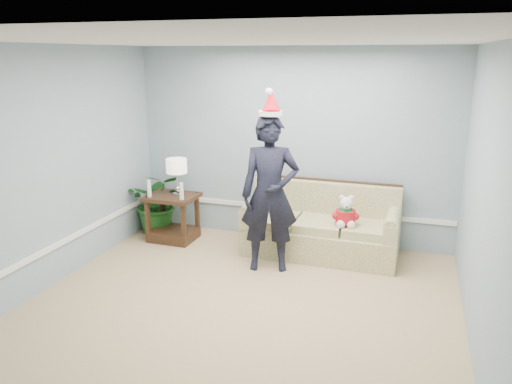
{
  "coord_description": "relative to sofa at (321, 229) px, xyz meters",
  "views": [
    {
      "loc": [
        1.62,
        -4.18,
        2.58
      ],
      "look_at": [
        -0.22,
        1.55,
        0.92
      ],
      "focal_mm": 35.0,
      "sensor_mm": 36.0,
      "label": 1
    }
  ],
  "objects": [
    {
      "name": "man",
      "position": [
        -0.52,
        -0.69,
        0.62
      ],
      "size": [
        0.79,
        0.63,
        1.91
      ],
      "primitive_type": "imported",
      "rotation": [
        0.0,
        0.0,
        0.27
      ],
      "color": "black",
      "rests_on": "room_shell"
    },
    {
      "name": "table_lamp",
      "position": [
        -2.04,
        -0.13,
        0.73
      ],
      "size": [
        0.29,
        0.29,
        0.52
      ],
      "color": "silver",
      "rests_on": "side_table"
    },
    {
      "name": "side_table",
      "position": [
        -2.12,
        -0.16,
        -0.07
      ],
      "size": [
        0.7,
        0.59,
        0.67
      ],
      "rotation": [
        0.0,
        0.0,
        -0.02
      ],
      "color": "#3A2415",
      "rests_on": "room_shell"
    },
    {
      "name": "sofa",
      "position": [
        0.0,
        0.0,
        0.0
      ],
      "size": [
        2.02,
        0.9,
        0.94
      ],
      "rotation": [
        0.0,
        0.0,
        -0.02
      ],
      "color": "brown",
      "rests_on": "room_shell"
    },
    {
      "name": "teddy_bear",
      "position": [
        0.34,
        -0.23,
        0.31
      ],
      "size": [
        0.29,
        0.31,
        0.41
      ],
      "rotation": [
        0.0,
        0.0,
        0.2
      ],
      "color": "silver",
      "rests_on": "sofa"
    },
    {
      "name": "room_shell",
      "position": [
        -0.53,
        -2.08,
        1.02
      ],
      "size": [
        4.54,
        5.04,
        2.74
      ],
      "color": "tan",
      "rests_on": "ground"
    },
    {
      "name": "candle_pair",
      "position": [
        -2.12,
        -0.34,
        0.45
      ],
      "size": [
        0.56,
        0.06,
        0.24
      ],
      "color": "silver",
      "rests_on": "side_table"
    },
    {
      "name": "wainscot_trim",
      "position": [
        -1.71,
        -0.9,
        0.12
      ],
      "size": [
        4.49,
        4.99,
        0.06
      ],
      "color": "white",
      "rests_on": "room_shell"
    },
    {
      "name": "santa_hat",
      "position": [
        -0.52,
        -0.68,
        1.71
      ],
      "size": [
        0.36,
        0.38,
        0.33
      ],
      "rotation": [
        0.0,
        0.0,
        0.34
      ],
      "color": "silver",
      "rests_on": "man"
    },
    {
      "name": "houseplant",
      "position": [
        -2.46,
        0.06,
        0.13
      ],
      "size": [
        1.01,
        0.94,
        0.93
      ],
      "primitive_type": "imported",
      "rotation": [
        0.0,
        0.0,
        0.29
      ],
      "color": "#19511A",
      "rests_on": "room_shell"
    }
  ]
}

